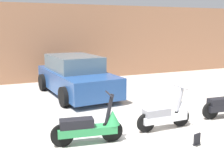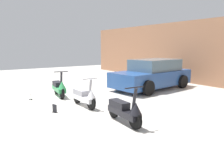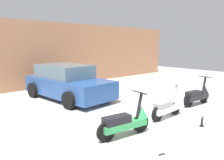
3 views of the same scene
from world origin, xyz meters
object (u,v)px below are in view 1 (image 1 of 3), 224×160
Objects in this scene: scooter_front_right at (166,114)px; placard_near_right_scooter at (197,140)px; scooter_front_left at (91,126)px; car_rear_left at (76,76)px.

placard_near_right_scooter is at bearing -87.82° from scooter_front_right.
placard_near_right_scooter is at bearing -16.99° from scooter_front_left.
car_rear_left is at bearing 101.75° from placard_near_right_scooter.
scooter_front_right is at bearing 92.96° from placard_near_right_scooter.
car_rear_left is (-1.07, 4.33, 0.32)m from scooter_front_right.
car_rear_left reaches higher than placard_near_right_scooter.
scooter_front_right is 1.12m from placard_near_right_scooter.
scooter_front_left is at bearing -16.99° from car_rear_left.
placard_near_right_scooter is at bearing 6.61° from car_rear_left.
scooter_front_left is at bearing -177.41° from scooter_front_right.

